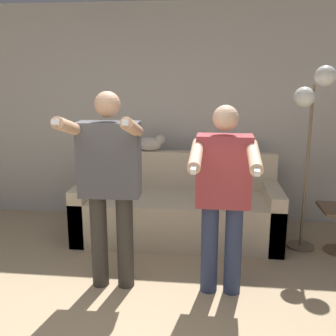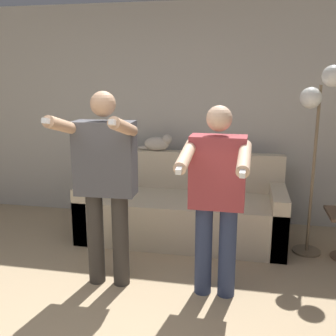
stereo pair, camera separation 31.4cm
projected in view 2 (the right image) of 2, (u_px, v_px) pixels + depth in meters
The scene contains 6 objects.
wall_back at pixel (161, 114), 4.82m from camera, with size 10.00×0.05×2.60m.
couch at pixel (182, 211), 4.34m from camera, with size 2.19×0.86×0.91m.
person_left at pixel (105, 176), 3.21m from camera, with size 0.57×0.67×1.65m.
person_right at pixel (217, 192), 3.05m from camera, with size 0.51×0.67×1.55m.
cat at pixel (158, 143), 4.55m from camera, with size 0.42×0.13×0.19m.
floor_lamp at pixel (320, 109), 3.69m from camera, with size 0.38×0.28×1.86m.
Camera 2 is at (1.03, -1.89, 1.77)m, focal length 42.00 mm.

